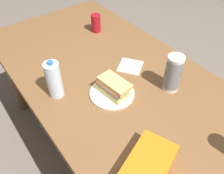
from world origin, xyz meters
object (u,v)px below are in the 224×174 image
Objects in this scene: dining_table at (116,89)px; sandwich at (113,87)px; paper_plate at (112,93)px; soda_can_red at (96,23)px; water_bottle_spare at (54,80)px; chip_bag at (149,164)px; plastic_cup_stack at (173,73)px.

sandwich is (0.09, -0.09, 0.14)m from dining_table.
soda_can_red is at bearing 153.12° from paper_plate.
chip_bag is at bearing 9.05° from water_bottle_spare.
sandwich is at bearing 50.12° from chip_bag.
sandwich reaches higher than chip_bag.
paper_plate is at bearing 53.27° from water_bottle_spare.
dining_table is 8.19× the size of paper_plate.
paper_plate is 1.21× the size of sandwich.
paper_plate is 0.33m from plastic_cup_stack.
dining_table is at bearing -141.79° from plastic_cup_stack.
sandwich is at bearing -26.56° from soda_can_red.
chip_bag is 1.08× the size of water_bottle_spare.
paper_plate is 1.14× the size of plastic_cup_stack.
plastic_cup_stack is at bearing 57.63° from water_bottle_spare.
dining_table is 9.35× the size of plastic_cup_stack.
soda_can_red is 0.72m from plastic_cup_stack.
dining_table is 0.15m from paper_plate.
sandwich reaches higher than paper_plate.
soda_can_red is 1.08m from chip_bag.
water_bottle_spare reaches higher than sandwich.
soda_can_red is at bearing 45.25° from chip_bag.
plastic_cup_stack is (0.15, 0.27, 0.10)m from paper_plate.
dining_table is at bearing -21.91° from soda_can_red.
water_bottle_spare reaches higher than chip_bag.
soda_can_red is at bearing 153.44° from sandwich.
dining_table is 0.55m from soda_can_red.
plastic_cup_stack is (-0.27, 0.41, 0.07)m from chip_bag.
paper_plate is at bearing 50.55° from chip_bag.
water_bottle_spare is at bearing -126.73° from paper_plate.
soda_can_red reaches higher than sandwich.
dining_table is 9.95× the size of sandwich.
plastic_cup_stack is at bearing 38.21° from dining_table.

